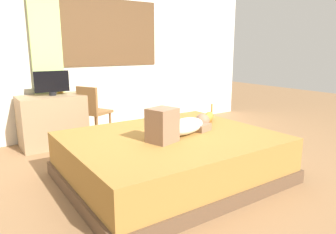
# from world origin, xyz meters

# --- Properties ---
(ground_plane) EXTENTS (16.00, 16.00, 0.00)m
(ground_plane) POSITION_xyz_m (0.00, 0.00, 0.00)
(ground_plane) COLOR olive
(back_wall_with_window) EXTENTS (6.40, 0.14, 2.90)m
(back_wall_with_window) POSITION_xyz_m (0.01, 2.41, 1.46)
(back_wall_with_window) COLOR silver
(back_wall_with_window) RESTS_ON ground
(bed) EXTENTS (2.19, 1.81, 0.49)m
(bed) POSITION_xyz_m (-0.05, 0.07, 0.24)
(bed) COLOR brown
(bed) RESTS_ON ground
(person_lying) EXTENTS (0.93, 0.48, 0.34)m
(person_lying) POSITION_xyz_m (0.01, -0.00, 0.60)
(person_lying) COLOR silver
(person_lying) RESTS_ON bed
(cat) EXTENTS (0.31, 0.25, 0.21)m
(cat) POSITION_xyz_m (0.67, 0.28, 0.56)
(cat) COLOR #C67A2D
(cat) RESTS_ON bed
(desk) EXTENTS (0.90, 0.56, 0.74)m
(desk) POSITION_xyz_m (-0.80, 2.01, 0.37)
(desk) COLOR #997A56
(desk) RESTS_ON ground
(tv_monitor) EXTENTS (0.48, 0.10, 0.35)m
(tv_monitor) POSITION_xyz_m (-0.77, 2.01, 0.92)
(tv_monitor) COLOR black
(tv_monitor) RESTS_ON desk
(cup) EXTENTS (0.08, 0.08, 0.09)m
(cup) POSITION_xyz_m (-0.61, 2.17, 0.79)
(cup) COLOR gold
(cup) RESTS_ON desk
(chair_by_desk) EXTENTS (0.51, 0.51, 0.86)m
(chair_by_desk) POSITION_xyz_m (-0.26, 1.82, 0.51)
(chair_by_desk) COLOR brown
(chair_by_desk) RESTS_ON ground
(curtain_left) EXTENTS (0.44, 0.06, 2.67)m
(curtain_left) POSITION_xyz_m (-0.73, 2.29, 1.34)
(curtain_left) COLOR #ADCC75
(curtain_left) RESTS_ON ground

